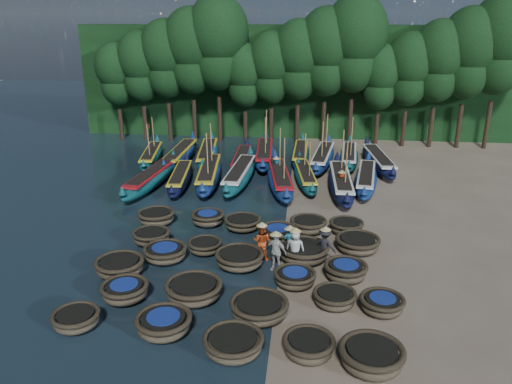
# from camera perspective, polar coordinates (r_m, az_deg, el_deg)

# --- Properties ---
(ground) EXTENTS (120.00, 120.00, 0.00)m
(ground) POSITION_cam_1_polar(r_m,az_deg,el_deg) (25.98, 3.17, -5.20)
(ground) COLOR #7F725D
(ground) RESTS_ON ground
(foliage_wall) EXTENTS (40.00, 3.00, 10.00)m
(foliage_wall) POSITION_cam_1_polar(r_m,az_deg,el_deg) (47.43, 4.81, 12.47)
(foliage_wall) COLOR black
(foliage_wall) RESTS_ON ground
(coracle_0) EXTENTS (1.84, 1.84, 0.65)m
(coracle_0) POSITION_cam_1_polar(r_m,az_deg,el_deg) (20.00, -19.88, -13.48)
(coracle_0) COLOR brown
(coracle_0) RESTS_ON ground
(coracle_1) EXTENTS (2.44, 2.44, 0.76)m
(coracle_1) POSITION_cam_1_polar(r_m,az_deg,el_deg) (18.82, -10.50, -14.56)
(coracle_1) COLOR brown
(coracle_1) RESTS_ON ground
(coracle_2) EXTENTS (2.23, 2.23, 0.71)m
(coracle_2) POSITION_cam_1_polar(r_m,az_deg,el_deg) (17.66, -2.60, -16.91)
(coracle_2) COLOR brown
(coracle_2) RESTS_ON ground
(coracle_3) EXTENTS (1.84, 1.84, 0.72)m
(coracle_3) POSITION_cam_1_polar(r_m,az_deg,el_deg) (17.61, 6.05, -17.10)
(coracle_3) COLOR brown
(coracle_3) RESTS_ON ground
(coracle_4) EXTENTS (2.54, 2.54, 0.84)m
(coracle_4) POSITION_cam_1_polar(r_m,az_deg,el_deg) (17.39, 13.07, -17.84)
(coracle_4) COLOR brown
(coracle_4) RESTS_ON ground
(coracle_5) EXTENTS (2.20, 2.20, 0.75)m
(coracle_5) POSITION_cam_1_polar(r_m,az_deg,el_deg) (21.11, -14.79, -10.85)
(coracle_5) COLOR brown
(coracle_5) RESTS_ON ground
(coracle_6) EXTENTS (2.90, 2.90, 0.78)m
(coracle_6) POSITION_cam_1_polar(r_m,az_deg,el_deg) (20.61, -7.12, -11.03)
(coracle_6) COLOR brown
(coracle_6) RESTS_ON ground
(coracle_7) EXTENTS (2.56, 2.56, 0.74)m
(coracle_7) POSITION_cam_1_polar(r_m,az_deg,el_deg) (19.39, 0.37, -13.11)
(coracle_7) COLOR brown
(coracle_7) RESTS_ON ground
(coracle_8) EXTENTS (2.05, 2.05, 0.65)m
(coracle_8) POSITION_cam_1_polar(r_m,az_deg,el_deg) (20.34, 8.96, -11.83)
(coracle_8) COLOR brown
(coracle_8) RESTS_ON ground
(coracle_9) EXTENTS (2.11, 2.11, 0.68)m
(coracle_9) POSITION_cam_1_polar(r_m,az_deg,el_deg) (20.29, 14.22, -12.27)
(coracle_9) COLOR brown
(coracle_9) RESTS_ON ground
(coracle_10) EXTENTS (2.54, 2.54, 0.76)m
(coracle_10) POSITION_cam_1_polar(r_m,az_deg,el_deg) (23.05, -15.32, -8.16)
(coracle_10) COLOR brown
(coracle_10) RESTS_ON ground
(coracle_11) EXTENTS (2.07, 2.07, 0.72)m
(coracle_11) POSITION_cam_1_polar(r_m,az_deg,el_deg) (23.83, -10.36, -6.83)
(coracle_11) COLOR brown
(coracle_11) RESTS_ON ground
(coracle_12) EXTENTS (2.27, 2.27, 0.75)m
(coracle_12) POSITION_cam_1_polar(r_m,az_deg,el_deg) (22.90, -1.89, -7.59)
(coracle_12) COLOR brown
(coracle_12) RESTS_ON ground
(coracle_13) EXTENTS (1.95, 1.95, 0.66)m
(coracle_13) POSITION_cam_1_polar(r_m,az_deg,el_deg) (21.51, 4.45, -9.71)
(coracle_13) COLOR brown
(coracle_13) RESTS_ON ground
(coracle_14) EXTENTS (1.95, 1.95, 0.76)m
(coracle_14) POSITION_cam_1_polar(r_m,az_deg,el_deg) (22.21, 10.21, -8.81)
(coracle_14) COLOR brown
(coracle_14) RESTS_ON ground
(coracle_15) EXTENTS (2.20, 2.20, 0.70)m
(coracle_15) POSITION_cam_1_polar(r_m,az_deg,el_deg) (25.63, -11.87, -4.99)
(coracle_15) COLOR brown
(coracle_15) RESTS_ON ground
(coracle_16) EXTENTS (1.91, 1.91, 0.64)m
(coracle_16) POSITION_cam_1_polar(r_m,az_deg,el_deg) (24.31, -5.86, -6.16)
(coracle_16) COLOR brown
(coracle_16) RESTS_ON ground
(coracle_17) EXTENTS (2.18, 2.18, 0.79)m
(coracle_17) POSITION_cam_1_polar(r_m,az_deg,el_deg) (25.29, 2.51, -4.77)
(coracle_17) COLOR brown
(coracle_17) RESTS_ON ground
(coracle_18) EXTENTS (2.64, 2.64, 0.80)m
(coracle_18) POSITION_cam_1_polar(r_m,az_deg,el_deg) (23.55, 5.42, -6.79)
(coracle_18) COLOR brown
(coracle_18) RESTS_ON ground
(coracle_19) EXTENTS (2.70, 2.70, 0.75)m
(coracle_19) POSITION_cam_1_polar(r_m,az_deg,el_deg) (24.81, 11.53, -5.76)
(coracle_19) COLOR brown
(coracle_19) RESTS_ON ground
(coracle_20) EXTENTS (2.18, 2.18, 0.78)m
(coracle_20) POSITION_cam_1_polar(r_m,az_deg,el_deg) (27.87, -11.33, -2.80)
(coracle_20) COLOR brown
(coracle_20) RESTS_ON ground
(coracle_21) EXTENTS (1.89, 1.89, 0.73)m
(coracle_21) POSITION_cam_1_polar(r_m,az_deg,el_deg) (27.37, -5.54, -2.96)
(coracle_21) COLOR brown
(coracle_21) RESTS_ON ground
(coracle_22) EXTENTS (2.07, 2.07, 0.67)m
(coracle_22) POSITION_cam_1_polar(r_m,az_deg,el_deg) (26.72, -1.54, -3.54)
(coracle_22) COLOR brown
(coracle_22) RESTS_ON ground
(coracle_23) EXTENTS (2.39, 2.39, 0.74)m
(coracle_23) POSITION_cam_1_polar(r_m,az_deg,el_deg) (26.54, 6.01, -3.73)
(coracle_23) COLOR brown
(coracle_23) RESTS_ON ground
(coracle_24) EXTENTS (1.83, 1.83, 0.69)m
(coracle_24) POSITION_cam_1_polar(r_m,az_deg,el_deg) (26.69, 10.28, -3.87)
(coracle_24) COLOR brown
(coracle_24) RESTS_ON ground
(long_boat_1) EXTENTS (2.44, 8.65, 1.53)m
(long_boat_1) POSITION_cam_1_polar(r_m,az_deg,el_deg) (34.00, -11.89, 1.56)
(long_boat_1) COLOR #0F5556
(long_boat_1) RESTS_ON ground
(long_boat_2) EXTENTS (2.13, 7.58, 1.34)m
(long_boat_2) POSITION_cam_1_polar(r_m,az_deg,el_deg) (34.02, -8.66, 1.65)
(long_boat_2) COLOR #0E1334
(long_boat_2) RESTS_ON ground
(long_boat_3) EXTENTS (2.48, 9.01, 3.84)m
(long_boat_3) POSITION_cam_1_polar(r_m,az_deg,el_deg) (34.28, -5.41, 2.10)
(long_boat_3) COLOR navy
(long_boat_3) RESTS_ON ground
(long_boat_4) EXTENTS (2.05, 8.94, 1.57)m
(long_boat_4) POSITION_cam_1_polar(r_m,az_deg,el_deg) (34.03, -1.87, 2.03)
(long_boat_4) COLOR #0F5556
(long_boat_4) RESTS_ON ground
(long_boat_5) EXTENTS (2.82, 8.77, 3.77)m
(long_boat_5) POSITION_cam_1_polar(r_m,az_deg,el_deg) (33.15, 2.74, 1.53)
(long_boat_5) COLOR navy
(long_boat_5) RESTS_ON ground
(long_boat_6) EXTENTS (2.29, 7.52, 3.22)m
(long_boat_6) POSITION_cam_1_polar(r_m,az_deg,el_deg) (34.11, 5.62, 1.83)
(long_boat_6) COLOR #0F5556
(long_boat_6) RESTS_ON ground
(long_boat_7) EXTENTS (1.73, 8.97, 3.81)m
(long_boat_7) POSITION_cam_1_polar(r_m,az_deg,el_deg) (32.86, 9.69, 1.11)
(long_boat_7) COLOR #0E1334
(long_boat_7) RESTS_ON ground
(long_boat_8) EXTENTS (2.52, 8.16, 1.45)m
(long_boat_8) POSITION_cam_1_polar(r_m,az_deg,el_deg) (34.07, 12.46, 1.50)
(long_boat_8) COLOR navy
(long_boat_8) RESTS_ON ground
(long_boat_9) EXTENTS (2.57, 7.76, 3.33)m
(long_boat_9) POSITION_cam_1_polar(r_m,az_deg,el_deg) (39.67, -11.88, 4.09)
(long_boat_9) COLOR #0F5556
(long_boat_9) RESTS_ON ground
(long_boat_10) EXTENTS (1.70, 8.98, 1.58)m
(long_boat_10) POSITION_cam_1_polar(r_m,az_deg,el_deg) (39.23, -8.66, 4.23)
(long_boat_10) COLOR navy
(long_boat_10) RESTS_ON ground
(long_boat_11) EXTENTS (2.58, 8.89, 1.58)m
(long_boat_11) POSITION_cam_1_polar(r_m,az_deg,el_deg) (39.20, -5.56, 4.34)
(long_boat_11) COLOR #0F5556
(long_boat_11) RESTS_ON ground
(long_boat_12) EXTENTS (1.52, 7.70, 1.36)m
(long_boat_12) POSITION_cam_1_polar(r_m,az_deg,el_deg) (37.85, -1.65, 3.74)
(long_boat_12) COLOR #0E1334
(long_boat_12) RESTS_ON ground
(long_boat_13) EXTENTS (2.09, 9.01, 3.83)m
(long_boat_13) POSITION_cam_1_polar(r_m,az_deg,el_deg) (39.02, 0.97, 4.37)
(long_boat_13) COLOR navy
(long_boat_13) RESTS_ON ground
(long_boat_14) EXTENTS (1.55, 7.95, 1.40)m
(long_boat_14) POSITION_cam_1_polar(r_m,az_deg,el_deg) (39.42, 5.10, 4.34)
(long_boat_14) COLOR #0F5556
(long_boat_14) RESTS_ON ground
(long_boat_15) EXTENTS (2.68, 8.64, 3.70)m
(long_boat_15) POSITION_cam_1_polar(r_m,az_deg,el_deg) (38.47, 7.62, 3.94)
(long_boat_15) COLOR navy
(long_boat_15) RESTS_ON ground
(long_boat_16) EXTENTS (2.02, 7.95, 3.39)m
(long_boat_16) POSITION_cam_1_polar(r_m,az_deg,el_deg) (39.29, 10.59, 4.04)
(long_boat_16) COLOR #0F5556
(long_boat_16) RESTS_ON ground
(long_boat_17) EXTENTS (2.43, 8.67, 1.53)m
(long_boat_17) POSITION_cam_1_polar(r_m,az_deg,el_deg) (38.39, 13.78, 3.50)
(long_boat_17) COLOR #0E1334
(long_boat_17) RESTS_ON ground
(fisherman_0) EXTENTS (0.96, 0.71, 2.00)m
(fisherman_0) POSITION_cam_1_polar(r_m,az_deg,el_deg) (22.82, 4.50, -6.28)
(fisherman_0) COLOR beige
(fisherman_0) RESTS_ON ground
(fisherman_1) EXTENTS (0.62, 0.52, 1.71)m
(fisherman_1) POSITION_cam_1_polar(r_m,az_deg,el_deg) (23.69, 3.86, -5.46)
(fisherman_1) COLOR #1B5F71
(fisherman_1) RESTS_ON ground
(fisherman_2) EXTENTS (0.99, 0.85, 1.96)m
(fisherman_2) POSITION_cam_1_polar(r_m,az_deg,el_deg) (23.43, 0.68, -5.56)
(fisherman_2) COLOR #C9481A
(fisherman_2) RESTS_ON ground
(fisherman_3) EXTENTS (1.25, 1.07, 1.88)m
(fisherman_3) POSITION_cam_1_polar(r_m,az_deg,el_deg) (23.39, 7.88, -5.94)
(fisherman_3) COLOR black
(fisherman_3) RESTS_ON ground
(fisherman_4) EXTENTS (1.15, 0.81, 2.01)m
(fisherman_4) POSITION_cam_1_polar(r_m,az_deg,el_deg) (22.43, 2.26, -6.69)
(fisherman_4) COLOR beige
(fisherman_4) RESTS_ON ground
(fisherman_5) EXTENTS (1.46, 0.96, 1.71)m
(fisherman_5) POSITION_cam_1_polar(r_m,az_deg,el_deg) (34.87, 2.35, 2.80)
(fisherman_5) COLOR #1B5F71
(fisherman_5) RESTS_ON ground
(fisherman_6) EXTENTS (0.79, 0.90, 1.74)m
(fisherman_6) POSITION_cam_1_polar(r_m,az_deg,el_deg) (32.15, 9.73, 1.13)
(fisherman_6) COLOR #C9481A
(fisherman_6) RESTS_ON ground
(tree_0) EXTENTS (3.68, 3.68, 8.68)m
(tree_0) POSITION_cam_1_polar(r_m,az_deg,el_deg) (47.02, -15.69, 12.96)
(tree_0) COLOR black
(tree_0) RESTS_ON ground
(tree_1) EXTENTS (4.09, 4.09, 9.65)m
(tree_1) POSITION_cam_1_polar(r_m,az_deg,el_deg) (46.17, -13.03, 13.91)
(tree_1) COLOR black
(tree_1) RESTS_ON ground
(tree_2) EXTENTS (4.51, 4.51, 10.63)m
(tree_2) POSITION_cam_1_polar(r_m,az_deg,el_deg) (45.43, -10.26, 14.86)
(tree_2) COLOR black
(tree_2) RESTS_ON ground
(tree_3) EXTENTS (4.92, 4.92, 11.60)m
(tree_3) POSITION_cam_1_polar(r_m,az_deg,el_deg) (44.80, -7.37, 15.81)
(tree_3) COLOR black
(tree_3) RESTS_ON ground
(tree_4) EXTENTS (5.34, 5.34, 12.58)m
(tree_4) POSITION_cam_1_polar(r_m,az_deg,el_deg) (44.30, -4.38, 16.74)
(tree_4) COLOR black
(tree_4) RESTS_ON ground
(tree_5) EXTENTS (3.68, 3.68, 8.68)m
(tree_5) POSITION_cam_1_polar(r_m,az_deg,el_deg) (44.17, -1.27, 13.27)
(tree_5) COLOR black
(tree_5) RESTS_ON ground
(tree_6) EXTENTS (4.09, 4.09, 9.65)m
(tree_6) POSITION_cam_1_polar(r_m,az_deg,el_deg) (43.87, 1.79, 14.10)
(tree_6) COLOR black
(tree_6) RESTS_ON ground
(tree_7) EXTENTS (4.51, 4.51, 10.63)m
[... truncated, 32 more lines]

